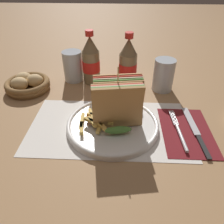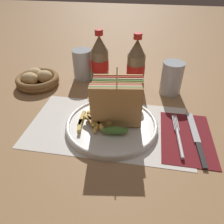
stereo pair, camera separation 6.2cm
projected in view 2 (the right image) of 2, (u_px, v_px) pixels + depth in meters
The scene contains 14 objects.
ground_plane at pixel (110, 133), 0.61m from camera, with size 4.00×4.00×0.00m, color #9E754C.
placemat at pixel (109, 126), 0.63m from camera, with size 0.46×0.26×0.00m.
plate_main at pixel (111, 124), 0.62m from camera, with size 0.26×0.26×0.02m.
club_sandwich at pixel (117, 104), 0.58m from camera, with size 0.14×0.11×0.17m.
fries_pile at pixel (92, 120), 0.61m from camera, with size 0.10×0.10×0.02m.
ketchup_blob at pixel (93, 116), 0.63m from camera, with size 0.04×0.03×0.01m.
napkin at pixel (187, 137), 0.59m from camera, with size 0.14×0.21×0.00m.
fork at pixel (179, 138), 0.58m from camera, with size 0.02×0.18×0.01m.
knife at pixel (196, 138), 0.59m from camera, with size 0.03×0.22×0.00m.
coke_bottle_near at pixel (100, 60), 0.81m from camera, with size 0.07×0.07×0.20m.
coke_bottle_far at pixel (136, 65), 0.78m from camera, with size 0.07×0.07×0.20m.
glass_near at pixel (171, 80), 0.76m from camera, with size 0.07×0.07×0.11m.
glass_far at pixel (83, 66), 0.86m from camera, with size 0.07×0.07×0.11m.
bread_basket at pixel (38, 79), 0.82m from camera, with size 0.16×0.16×0.06m.
Camera 2 is at (0.08, -0.45, 0.40)m, focal length 35.00 mm.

